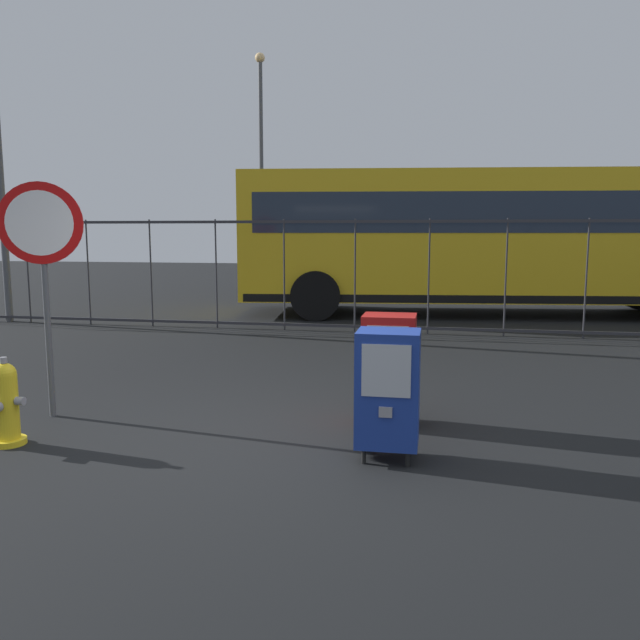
{
  "coord_description": "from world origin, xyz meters",
  "views": [
    {
      "loc": [
        1.45,
        -4.94,
        1.77
      ],
      "look_at": [
        0.3,
        1.2,
        0.9
      ],
      "focal_mm": 35.6,
      "sensor_mm": 36.0,
      "label": 1
    }
  ],
  "objects_px": {
    "newspaper_box_secondary": "(388,388)",
    "bus_near": "(491,235)",
    "newspaper_box_primary": "(389,363)",
    "stop_sign": "(42,250)",
    "street_light_near_right": "(261,154)",
    "fire_hydrant": "(6,404)"
  },
  "relations": [
    {
      "from": "bus_near",
      "to": "newspaper_box_primary",
      "type": "bearing_deg",
      "value": -107.15
    },
    {
      "from": "fire_hydrant",
      "to": "bus_near",
      "type": "distance_m",
      "value": 10.68
    },
    {
      "from": "fire_hydrant",
      "to": "stop_sign",
      "type": "height_order",
      "value": "stop_sign"
    },
    {
      "from": "newspaper_box_primary",
      "to": "bus_near",
      "type": "xyz_separation_m",
      "value": [
        1.51,
        8.37,
        1.14
      ]
    },
    {
      "from": "fire_hydrant",
      "to": "newspaper_box_secondary",
      "type": "relative_size",
      "value": 0.73
    },
    {
      "from": "fire_hydrant",
      "to": "newspaper_box_primary",
      "type": "distance_m",
      "value": 3.31
    },
    {
      "from": "stop_sign",
      "to": "street_light_near_right",
      "type": "height_order",
      "value": "street_light_near_right"
    },
    {
      "from": "street_light_near_right",
      "to": "newspaper_box_primary",
      "type": "bearing_deg",
      "value": -70.07
    },
    {
      "from": "fire_hydrant",
      "to": "newspaper_box_secondary",
      "type": "height_order",
      "value": "newspaper_box_secondary"
    },
    {
      "from": "newspaper_box_secondary",
      "to": "bus_near",
      "type": "xyz_separation_m",
      "value": [
        1.44,
        9.31,
        1.14
      ]
    },
    {
      "from": "bus_near",
      "to": "street_light_near_right",
      "type": "xyz_separation_m",
      "value": [
        -6.89,
        6.46,
        2.6
      ]
    },
    {
      "from": "newspaper_box_primary",
      "to": "stop_sign",
      "type": "distance_m",
      "value": 3.39
    },
    {
      "from": "street_light_near_right",
      "to": "bus_near",
      "type": "bearing_deg",
      "value": -43.17
    },
    {
      "from": "fire_hydrant",
      "to": "bus_near",
      "type": "xyz_separation_m",
      "value": [
        4.59,
        9.55,
        1.36
      ]
    },
    {
      "from": "newspaper_box_primary",
      "to": "stop_sign",
      "type": "height_order",
      "value": "stop_sign"
    },
    {
      "from": "newspaper_box_primary",
      "to": "stop_sign",
      "type": "xyz_separation_m",
      "value": [
        -3.21,
        -0.38,
        1.03
      ]
    },
    {
      "from": "newspaper_box_secondary",
      "to": "stop_sign",
      "type": "xyz_separation_m",
      "value": [
        -3.28,
        0.56,
        1.03
      ]
    },
    {
      "from": "newspaper_box_secondary",
      "to": "stop_sign",
      "type": "distance_m",
      "value": 3.48
    },
    {
      "from": "newspaper_box_secondary",
      "to": "bus_near",
      "type": "relative_size",
      "value": 0.1
    },
    {
      "from": "fire_hydrant",
      "to": "newspaper_box_primary",
      "type": "bearing_deg",
      "value": 20.93
    },
    {
      "from": "newspaper_box_secondary",
      "to": "street_light_near_right",
      "type": "bearing_deg",
      "value": 109.05
    },
    {
      "from": "newspaper_box_primary",
      "to": "stop_sign",
      "type": "relative_size",
      "value": 0.46
    }
  ]
}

